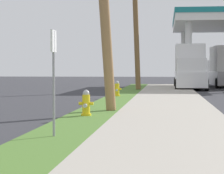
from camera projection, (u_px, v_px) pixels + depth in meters
fire_hydrant_second at (86, 104)px, 14.04m from camera, size 0.42×0.38×0.74m
fire_hydrant_third at (117, 89)px, 23.74m from camera, size 0.42×0.37×0.74m
utility_pole_background at (136, 19)px, 31.01m from camera, size 1.31×0.75×8.68m
street_sign_post at (54, 61)px, 9.79m from camera, size 0.05×0.36×2.12m
truck_white_at_forecourt at (190, 68)px, 34.09m from camera, size 2.14×6.41×3.11m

